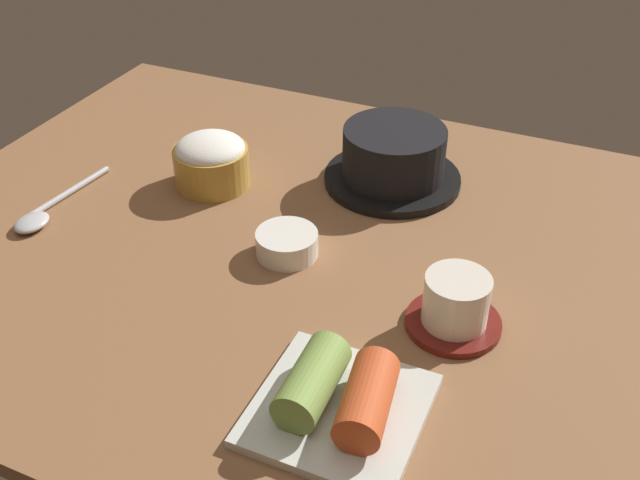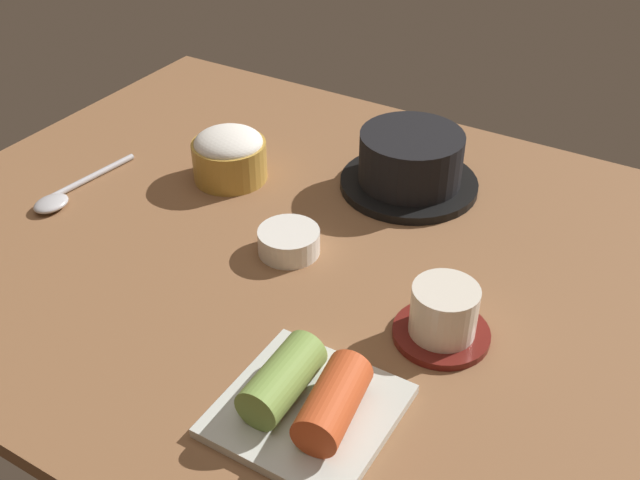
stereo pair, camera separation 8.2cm
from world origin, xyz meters
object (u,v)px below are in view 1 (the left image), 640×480
(stone_pot, at_px, (394,158))
(banchan_cup_center, at_px, (287,243))
(spoon, at_px, (43,213))
(rice_bowl, at_px, (211,160))
(kimchi_plate, at_px, (339,398))
(tea_cup_with_saucer, at_px, (456,305))

(stone_pot, bearing_deg, banchan_cup_center, -106.10)
(banchan_cup_center, relative_size, spoon, 0.42)
(rice_bowl, relative_size, banchan_cup_center, 1.37)
(stone_pot, bearing_deg, rice_bowl, -155.11)
(kimchi_plate, bearing_deg, banchan_cup_center, 126.73)
(banchan_cup_center, xyz_separation_m, spoon, (-0.31, -0.05, -0.01))
(stone_pot, bearing_deg, tea_cup_with_saucer, -58.13)
(stone_pot, height_order, tea_cup_with_saucer, stone_pot)
(rice_bowl, bearing_deg, banchan_cup_center, -32.45)
(rice_bowl, xyz_separation_m, spoon, (-0.15, -0.15, -0.03))
(stone_pot, xyz_separation_m, rice_bowl, (-0.21, -0.10, -0.00))
(spoon, bearing_deg, tea_cup_with_saucer, 1.33)
(banchan_cup_center, bearing_deg, kimchi_plate, -53.27)
(rice_bowl, distance_m, banchan_cup_center, 0.19)
(stone_pot, distance_m, tea_cup_with_saucer, 0.28)
(rice_bowl, height_order, kimchi_plate, rice_bowl)
(tea_cup_with_saucer, distance_m, spoon, 0.51)
(rice_bowl, xyz_separation_m, tea_cup_with_saucer, (0.36, -0.14, -0.01))
(banchan_cup_center, relative_size, kimchi_plate, 0.48)
(rice_bowl, distance_m, kimchi_plate, 0.42)
(banchan_cup_center, height_order, spoon, banchan_cup_center)
(stone_pot, distance_m, banchan_cup_center, 0.21)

